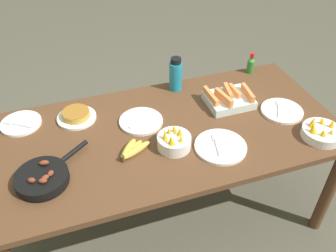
# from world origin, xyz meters

# --- Properties ---
(ground_plane) EXTENTS (14.00, 14.00, 0.00)m
(ground_plane) POSITION_xyz_m (0.00, 0.00, 0.00)
(ground_plane) COLOR #565142
(dining_table) EXTENTS (1.88, 0.91, 0.74)m
(dining_table) POSITION_xyz_m (0.00, 0.00, 0.65)
(dining_table) COLOR brown
(dining_table) RESTS_ON ground_plane
(banana_bunch) EXTENTS (0.19, 0.15, 0.04)m
(banana_bunch) POSITION_xyz_m (-0.23, -0.11, 0.76)
(banana_bunch) COLOR gold
(banana_bunch) RESTS_ON dining_table
(melon_tray) EXTENTS (0.26, 0.22, 0.10)m
(melon_tray) POSITION_xyz_m (0.42, 0.12, 0.77)
(melon_tray) COLOR silver
(melon_tray) RESTS_ON dining_table
(skillet) EXTENTS (0.36, 0.31, 0.08)m
(skillet) POSITION_xyz_m (-0.66, -0.17, 0.77)
(skillet) COLOR black
(skillet) RESTS_ON dining_table
(frittata_plate_center) EXTENTS (0.22, 0.22, 0.05)m
(frittata_plate_center) POSITION_xyz_m (-0.46, 0.26, 0.76)
(frittata_plate_center) COLOR white
(frittata_plate_center) RESTS_ON dining_table
(empty_plate_near_front) EXTENTS (0.27, 0.27, 0.02)m
(empty_plate_near_front) POSITION_xyz_m (0.21, -0.22, 0.75)
(empty_plate_near_front) COLOR white
(empty_plate_near_front) RESTS_ON dining_table
(empty_plate_far_left) EXTENTS (0.24, 0.24, 0.02)m
(empty_plate_far_left) POSITION_xyz_m (-0.12, 0.11, 0.75)
(empty_plate_far_left) COLOR white
(empty_plate_far_left) RESTS_ON dining_table
(empty_plate_far_right) EXTENTS (0.24, 0.24, 0.02)m
(empty_plate_far_right) POSITION_xyz_m (0.68, -0.06, 0.75)
(empty_plate_far_right) COLOR white
(empty_plate_far_right) RESTS_ON dining_table
(empty_plate_mid_edge) EXTENTS (0.22, 0.22, 0.02)m
(empty_plate_mid_edge) POSITION_xyz_m (-0.76, 0.31, 0.75)
(empty_plate_mid_edge) COLOR white
(empty_plate_mid_edge) RESTS_ON dining_table
(fruit_bowl_mango) EXTENTS (0.17, 0.17, 0.12)m
(fruit_bowl_mango) POSITION_xyz_m (-0.01, -0.14, 0.78)
(fruit_bowl_mango) COLOR white
(fruit_bowl_mango) RESTS_ON dining_table
(fruit_bowl_citrus) EXTENTS (0.21, 0.21, 0.11)m
(fruit_bowl_citrus) POSITION_xyz_m (0.75, -0.31, 0.77)
(fruit_bowl_citrus) COLOR white
(fruit_bowl_citrus) RESTS_ON dining_table
(water_bottle) EXTENTS (0.08, 0.08, 0.22)m
(water_bottle) POSITION_xyz_m (0.17, 0.37, 0.84)
(water_bottle) COLOR teal
(water_bottle) RESTS_ON dining_table
(hot_sauce_bottle) EXTENTS (0.05, 0.05, 0.14)m
(hot_sauce_bottle) POSITION_xyz_m (0.72, 0.40, 0.80)
(hot_sauce_bottle) COLOR #337F2D
(hot_sauce_bottle) RESTS_ON dining_table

